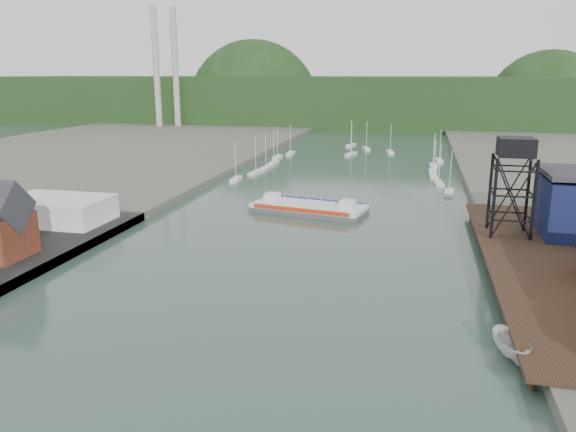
% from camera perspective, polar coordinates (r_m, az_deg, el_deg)
% --- Properties ---
extents(ground, '(600.00, 600.00, 0.00)m').
position_cam_1_polar(ground, '(50.94, -12.74, -19.61)').
color(ground, '#2E473F').
rests_on(ground, ground).
extents(east_pier, '(14.00, 70.00, 2.45)m').
position_cam_1_polar(east_pier, '(88.48, 23.80, -4.19)').
color(east_pier, black).
rests_on(east_pier, ground).
extents(white_shed, '(18.00, 12.00, 4.50)m').
position_cam_1_polar(white_shed, '(110.99, -22.34, 0.59)').
color(white_shed, silver).
rests_on(white_shed, west_quay).
extents(lift_tower, '(6.50, 6.50, 16.00)m').
position_cam_1_polar(lift_tower, '(97.71, 22.11, 5.93)').
color(lift_tower, black).
rests_on(lift_tower, east_pier).
extents(marina_sailboats, '(57.71, 92.65, 0.90)m').
position_cam_1_polar(marina_sailboats, '(179.38, 6.65, 5.32)').
color(marina_sailboats, silver).
rests_on(marina_sailboats, ground).
extents(smokestacks, '(11.20, 8.20, 60.00)m').
position_cam_1_polar(smokestacks, '(297.94, -12.30, 14.37)').
color(smokestacks, '#A4A39F').
rests_on(smokestacks, ground).
extents(distant_hills, '(500.00, 120.00, 80.00)m').
position_cam_1_polar(distant_hills, '(340.31, 9.21, 11.16)').
color(distant_hills, black).
rests_on(distant_hills, ground).
extents(chain_ferry, '(24.72, 13.58, 3.37)m').
position_cam_1_polar(chain_ferry, '(116.66, 2.12, 0.85)').
color(chain_ferry, '#4A4A4D').
rests_on(chain_ferry, ground).
extents(motorboat, '(4.10, 7.07, 2.57)m').
position_cam_1_polar(motorboat, '(62.39, 21.72, -12.27)').
color(motorboat, silver).
rests_on(motorboat, ground).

